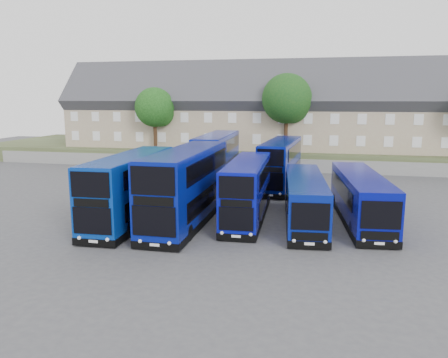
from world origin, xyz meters
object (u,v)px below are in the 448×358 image
tree_mid (288,101)px  tree_west (156,109)px  coach_east_a (305,200)px  dd_front_left (131,189)px  dd_front_mid (187,187)px

tree_mid → tree_west: bearing=-178.2°
coach_east_a → tree_mid: (-2.84, 22.41, 6.53)m
dd_front_left → tree_mid: bearing=68.9°
dd_front_left → coach_east_a: size_ratio=0.98×
coach_east_a → tree_west: tree_west is taller
dd_front_mid → tree_west: (-11.05, 23.43, 4.63)m
dd_front_left → dd_front_mid: (3.76, 0.67, 0.20)m
coach_east_a → tree_mid: tree_mid is taller
dd_front_left → coach_east_a: bearing=9.1°
tree_west → tree_mid: (16.00, 0.50, 1.02)m
dd_front_left → dd_front_mid: dd_front_mid is taller
dd_front_left → tree_west: 25.63m
coach_east_a → dd_front_mid: bearing=-173.8°
coach_east_a → tree_west: size_ratio=1.52×
coach_east_a → tree_west: 29.42m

